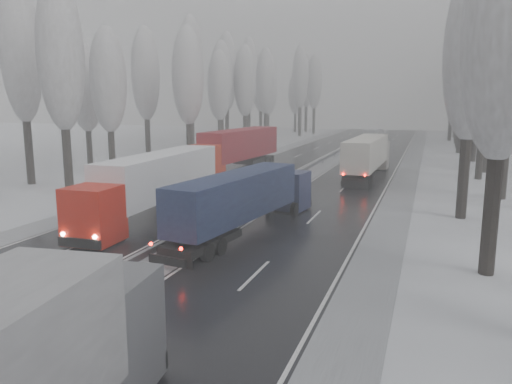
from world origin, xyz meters
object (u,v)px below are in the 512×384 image
Objects in this scene: truck_cream_box at (368,154)px; box_truck_distant at (373,136)px; truck_blue_box at (246,197)px; truck_red_red at (237,147)px; truck_red_white at (154,181)px.

truck_cream_box is 40.53m from box_truck_distant.
truck_red_red is (-9.96, 23.83, 0.54)m from truck_blue_box.
truck_cream_box is 2.13× the size of box_truck_distant.
truck_red_red reaches higher than truck_blue_box.
truck_blue_box is 0.87× the size of truck_red_white.
truck_blue_box is 0.89× the size of truck_cream_box.
truck_red_white is at bearing 175.08° from truck_blue_box.
truck_red_white reaches higher than truck_blue_box.
truck_cream_box is 14.14m from truck_red_red.
box_truck_distant is 63.21m from truck_red_white.
truck_red_white is (-7.10, 1.60, 0.31)m from truck_blue_box.
truck_blue_box is 0.80× the size of truck_red_red.
truck_blue_box is 24.37m from truck_cream_box.
truck_cream_box is at bearing 5.46° from truck_red_red.
truck_red_white is at bearing -77.93° from truck_red_red.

